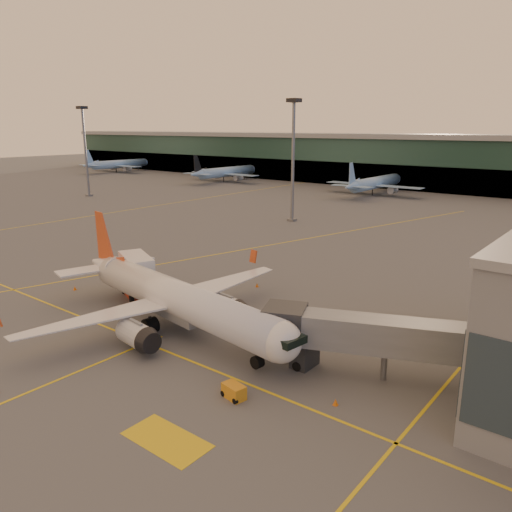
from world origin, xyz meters
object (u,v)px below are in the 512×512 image
Objects in this scene: gpu_cart at (234,392)px; pushback_tug at (263,340)px; catering_truck at (137,273)px; main_airplane at (173,298)px.

pushback_tug reaches higher than gpu_cart.
catering_truck is 26.82m from gpu_cart.
pushback_tug is at bearing 124.88° from gpu_cart.
main_airplane is 11.93m from catering_truck.
catering_truck is 20.97m from pushback_tug.
gpu_cart is (13.41, -6.29, -2.80)m from main_airplane.
catering_truck is (-11.13, 4.29, -0.45)m from main_airplane.
main_airplane is 16.55× the size of gpu_cart.
catering_truck is at bearing 176.89° from pushback_tug.
catering_truck is at bearing 167.73° from gpu_cart.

